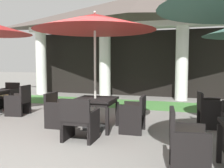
{
  "coord_description": "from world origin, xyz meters",
  "views": [
    {
      "loc": [
        2.25,
        -3.64,
        1.55
      ],
      "look_at": [
        0.11,
        2.74,
        0.97
      ],
      "focal_mm": 40.6,
      "sensor_mm": 36.0,
      "label": 1
    }
  ],
  "objects": [
    {
      "name": "patio_chair_near_foreground_west",
      "position": [
        2.13,
        -0.05,
        0.41
      ],
      "size": [
        0.59,
        0.66,
        0.9
      ],
      "rotation": [
        0.0,
        0.0,
        -1.44
      ],
      "color": "black",
      "rests_on": "ground"
    },
    {
      "name": "patio_chair_mid_right_north",
      "position": [
        -3.75,
        3.28,
        0.41
      ],
      "size": [
        0.61,
        0.64,
        0.86
      ],
      "rotation": [
        0.0,
        0.0,
        -3.01
      ],
      "color": "black",
      "rests_on": "ground"
    },
    {
      "name": "background_pavilion",
      "position": [
        -0.0,
        7.09,
        3.41
      ],
      "size": [
        11.17,
        3.18,
        4.38
      ],
      "color": "white",
      "rests_on": "ground"
    },
    {
      "name": "ground_plane",
      "position": [
        0.0,
        0.0,
        0.0
      ],
      "size": [
        60.0,
        60.0,
        0.0
      ],
      "primitive_type": "plane",
      "color": "gray"
    },
    {
      "name": "lawn_strip",
      "position": [
        0.0,
        5.45,
        0.0
      ],
      "size": [
        12.97,
        2.0,
        0.01
      ],
      "primitive_type": "cube",
      "color": "#47843D",
      "rests_on": "ground"
    },
    {
      "name": "patio_chair_mid_left_west",
      "position": [
        2.56,
        2.78,
        0.42
      ],
      "size": [
        0.63,
        0.71,
        0.84
      ],
      "rotation": [
        0.0,
        0.0,
        -1.44
      ],
      "color": "black",
      "rests_on": "ground"
    },
    {
      "name": "patio_table_far_back",
      "position": [
        0.04,
        1.73,
        0.62
      ],
      "size": [
        0.94,
        0.94,
        0.73
      ],
      "rotation": [
        0.0,
        0.0,
        0.05
      ],
      "color": "black",
      "rests_on": "ground"
    },
    {
      "name": "patio_chair_mid_right_east",
      "position": [
        -2.7,
        2.48,
        0.4
      ],
      "size": [
        0.62,
        0.64,
        0.88
      ],
      "rotation": [
        0.0,
        0.0,
        -4.58
      ],
      "color": "black",
      "rests_on": "ground"
    },
    {
      "name": "patio_chair_far_back_south",
      "position": [
        0.08,
        0.81,
        0.39
      ],
      "size": [
        0.65,
        0.6,
        0.86
      ],
      "rotation": [
        0.0,
        0.0,
        0.05
      ],
      "color": "black",
      "rests_on": "ground"
    },
    {
      "name": "patio_chair_far_back_west",
      "position": [
        -0.87,
        1.68,
        0.4
      ],
      "size": [
        0.6,
        0.64,
        0.82
      ],
      "rotation": [
        0.0,
        0.0,
        -1.52
      ],
      "color": "black",
      "rests_on": "ground"
    },
    {
      "name": "patio_chair_far_back_east",
      "position": [
        0.95,
        1.77,
        0.4
      ],
      "size": [
        0.53,
        0.62,
        0.82
      ],
      "rotation": [
        0.0,
        0.0,
        -4.67
      ],
      "color": "black",
      "rests_on": "ground"
    },
    {
      "name": "patio_umbrella_far_back",
      "position": [
        0.04,
        1.73,
        2.44
      ],
      "size": [
        2.76,
        2.76,
        2.71
      ],
      "color": "#2D2D2D",
      "rests_on": "ground"
    }
  ]
}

